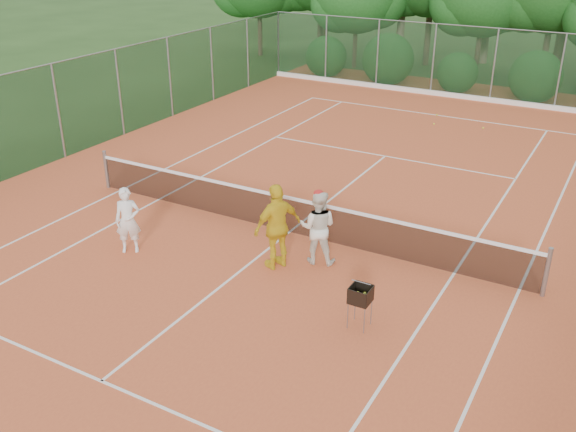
% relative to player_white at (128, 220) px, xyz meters
% --- Properties ---
extents(ground, '(120.00, 120.00, 0.00)m').
position_rel_player_white_xyz_m(ground, '(2.72, 2.63, -0.80)').
color(ground, '#244318').
rests_on(ground, ground).
extents(clay_court, '(18.00, 36.00, 0.02)m').
position_rel_player_white_xyz_m(clay_court, '(2.72, 2.63, -0.79)').
color(clay_court, '#CF5A2F').
rests_on(clay_court, ground).
extents(tennis_net, '(11.97, 0.10, 1.10)m').
position_rel_player_white_xyz_m(tennis_net, '(2.72, 2.63, -0.27)').
color(tennis_net, gray).
rests_on(tennis_net, clay_court).
extents(player_white, '(0.68, 0.63, 1.56)m').
position_rel_player_white_xyz_m(player_white, '(0.00, 0.00, 0.00)').
color(player_white, white).
rests_on(player_white, clay_court).
extents(player_center_grp, '(0.98, 0.86, 1.74)m').
position_rel_player_white_xyz_m(player_center_grp, '(3.99, 1.67, 0.08)').
color(player_center_grp, white).
rests_on(player_center_grp, clay_court).
extents(player_yellow, '(0.93, 1.23, 1.95)m').
position_rel_player_white_xyz_m(player_yellow, '(3.32, 1.05, 0.19)').
color(player_yellow, yellow).
rests_on(player_yellow, clay_court).
extents(ball_hopper, '(0.37, 0.37, 0.86)m').
position_rel_player_white_xyz_m(ball_hopper, '(5.82, -0.20, -0.10)').
color(ball_hopper, gray).
rests_on(ball_hopper, clay_court).
extents(stray_ball_a, '(0.07, 0.07, 0.07)m').
position_rel_player_white_xyz_m(stray_ball_a, '(2.74, 14.44, -0.75)').
color(stray_ball_a, yellow).
rests_on(stray_ball_a, clay_court).
extents(stray_ball_b, '(0.07, 0.07, 0.07)m').
position_rel_player_white_xyz_m(stray_ball_b, '(3.01, 13.22, -0.75)').
color(stray_ball_b, yellow).
rests_on(stray_ball_b, clay_court).
extents(stray_ball_c, '(0.07, 0.07, 0.07)m').
position_rel_player_white_xyz_m(stray_ball_c, '(4.75, 13.60, -0.75)').
color(stray_ball_c, yellow).
rests_on(stray_ball_c, clay_court).
extents(court_markings, '(11.03, 23.83, 0.01)m').
position_rel_player_white_xyz_m(court_markings, '(2.72, 2.63, -0.78)').
color(court_markings, white).
rests_on(court_markings, clay_court).
extents(fence_back, '(18.07, 0.07, 3.00)m').
position_rel_player_white_xyz_m(fence_back, '(2.72, 17.63, 0.72)').
color(fence_back, '#19381E').
rests_on(fence_back, clay_court).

